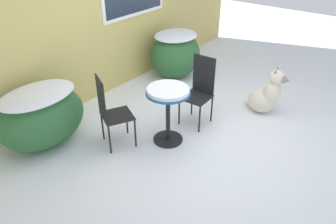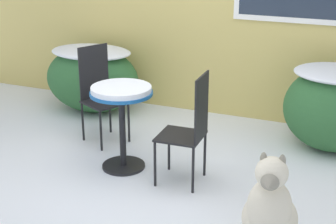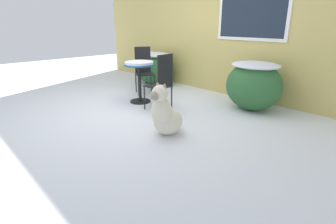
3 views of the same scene
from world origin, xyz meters
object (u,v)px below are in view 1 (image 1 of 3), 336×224
object	(u,v)px
patio_chair_far_side	(199,89)
dog	(266,96)
patio_table	(168,100)
patio_chair_near_table	(110,111)

from	to	relation	value
patio_chair_far_side	dog	bearing A→B (deg)	49.12
patio_table	dog	bearing A→B (deg)	-25.36
patio_chair_far_side	patio_table	bearing A→B (deg)	-95.93
patio_table	patio_chair_far_side	distance (m)	0.70
patio_chair_near_table	patio_table	bearing A→B (deg)	-107.52
patio_chair_near_table	patio_chair_far_side	xyz separation A→B (m)	(1.23, -0.57, 0.00)
patio_chair_far_side	patio_chair_near_table	bearing A→B (deg)	-117.28
patio_table	patio_chair_near_table	size ratio (longest dim) A/B	0.80
patio_chair_near_table	patio_chair_far_side	size ratio (longest dim) A/B	1.00
patio_chair_near_table	dog	bearing A→B (deg)	-94.17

